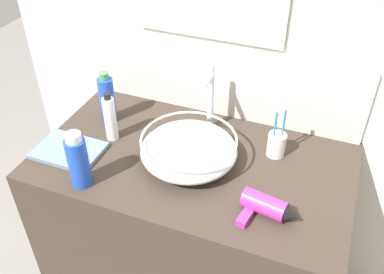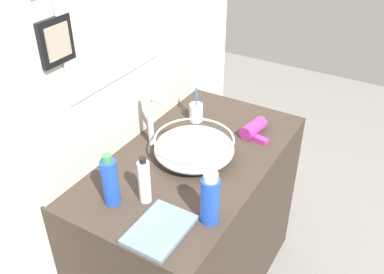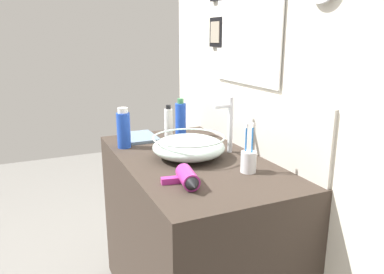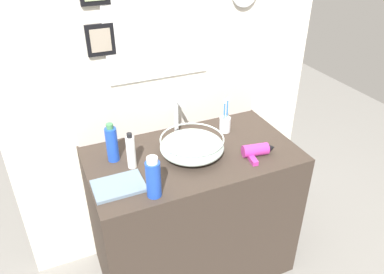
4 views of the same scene
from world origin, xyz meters
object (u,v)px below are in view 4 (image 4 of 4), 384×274
(hair_drier, at_px, (258,150))
(toothbrush_cup, at_px, (225,124))
(faucet, at_px, (177,112))
(shampoo_bottle, at_px, (112,144))
(spray_bottle, at_px, (153,178))
(hand_towel, at_px, (119,186))
(soap_dispenser, at_px, (131,152))
(glass_bowl_sink, at_px, (192,146))

(hair_drier, bearing_deg, toothbrush_cup, 97.62)
(faucet, xyz_separation_m, hair_drier, (0.31, -0.35, -0.12))
(shampoo_bottle, bearing_deg, spray_bottle, -74.05)
(hand_towel, bearing_deg, soap_dispenser, 52.02)
(faucet, bearing_deg, hand_towel, -142.72)
(toothbrush_cup, bearing_deg, faucet, 167.67)
(faucet, bearing_deg, glass_bowl_sink, -90.00)
(glass_bowl_sink, relative_size, faucet, 1.24)
(hair_drier, relative_size, spray_bottle, 0.91)
(glass_bowl_sink, xyz_separation_m, spray_bottle, (-0.29, -0.23, 0.04))
(hair_drier, relative_size, shampoo_bottle, 0.88)
(soap_dispenser, distance_m, shampoo_bottle, 0.12)
(glass_bowl_sink, bearing_deg, hair_drier, -24.58)
(glass_bowl_sink, bearing_deg, spray_bottle, -141.24)
(soap_dispenser, height_order, hand_towel, soap_dispenser)
(soap_dispenser, relative_size, hand_towel, 0.82)
(hair_drier, bearing_deg, soap_dispenser, 165.38)
(glass_bowl_sink, distance_m, shampoo_bottle, 0.41)
(soap_dispenser, relative_size, shampoo_bottle, 0.92)
(faucet, relative_size, soap_dispenser, 1.39)
(faucet, distance_m, hand_towel, 0.55)
(faucet, distance_m, soap_dispenser, 0.37)
(toothbrush_cup, xyz_separation_m, hand_towel, (-0.70, -0.26, -0.04))
(faucet, bearing_deg, shampoo_bottle, -167.12)
(faucet, distance_m, toothbrush_cup, 0.30)
(hair_drier, xyz_separation_m, soap_dispenser, (-0.63, 0.16, 0.06))
(spray_bottle, bearing_deg, glass_bowl_sink, 38.76)
(toothbrush_cup, height_order, spray_bottle, toothbrush_cup)
(shampoo_bottle, height_order, hand_towel, shampoo_bottle)
(glass_bowl_sink, xyz_separation_m, faucet, (0.00, 0.21, 0.10))
(hair_drier, bearing_deg, hand_towel, 177.57)
(faucet, height_order, hand_towel, faucet)
(glass_bowl_sink, xyz_separation_m, shampoo_bottle, (-0.39, 0.12, 0.04))
(glass_bowl_sink, distance_m, hand_towel, 0.44)
(spray_bottle, relative_size, hand_towel, 0.87)
(faucet, xyz_separation_m, spray_bottle, (-0.29, -0.44, -0.05))
(soap_dispenser, relative_size, spray_bottle, 0.95)
(soap_dispenser, distance_m, hand_towel, 0.19)
(spray_bottle, distance_m, shampoo_bottle, 0.37)
(toothbrush_cup, bearing_deg, hair_drier, -82.38)
(faucet, xyz_separation_m, toothbrush_cup, (0.27, -0.06, -0.10))
(toothbrush_cup, xyz_separation_m, soap_dispenser, (-0.59, -0.13, 0.04))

